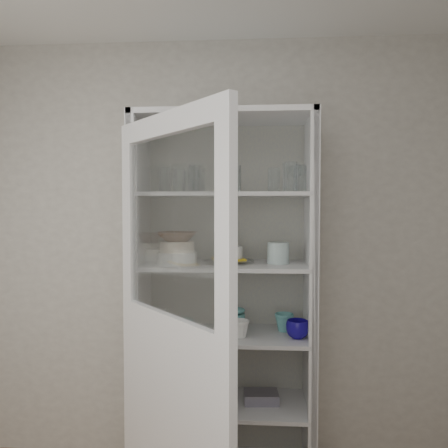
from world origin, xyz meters
The scene contains 35 objects.
wall_back centered at (0.00, 1.50, 1.30)m, with size 3.60×0.02×2.60m, color #AAA59B.
pantry_cabinet centered at (0.20, 1.34, 0.94)m, with size 1.00×0.45×2.10m.
cupboard_door centered at (0.00, 0.71, 0.87)m, with size 0.63×0.70×2.00m.
tumbler_0 centered at (-0.10, 1.12, 1.73)m, with size 0.06×0.06×0.13m, color silver.
tumbler_1 centered at (0.05, 1.14, 1.73)m, with size 0.07×0.07×0.13m, color silver.
tumbler_2 centered at (0.07, 1.16, 1.73)m, with size 0.06×0.06×0.13m, color silver.
tumbler_3 centered at (0.27, 1.12, 1.73)m, with size 0.07×0.07×0.14m, color silver.
tumbler_4 centered at (0.24, 1.14, 1.73)m, with size 0.07×0.07×0.14m, color silver.
tumbler_5 centered at (0.56, 1.12, 1.74)m, with size 0.08×0.08×0.16m, color silver.
tumbler_6 centered at (0.61, 1.13, 1.73)m, with size 0.07×0.07×0.14m, color silver.
tumbler_7 centered at (-0.06, 1.30, 1.73)m, with size 0.07×0.07×0.14m, color silver.
tumbler_8 centered at (0.04, 1.29, 1.74)m, with size 0.08×0.08×0.16m, color silver.
tumbler_9 centered at (0.00, 1.25, 1.72)m, with size 0.06×0.06×0.12m, color silver.
tumbler_10 centered at (0.21, 1.27, 1.73)m, with size 0.07×0.07×0.15m, color silver.
tumbler_11 centered at (0.48, 1.27, 1.73)m, with size 0.07×0.07×0.14m, color silver.
goblet_0 centered at (0.01, 1.36, 1.75)m, with size 0.08×0.08×0.17m, color silver, non-canonical shape.
goblet_1 centered at (0.17, 1.37, 1.74)m, with size 0.07×0.07×0.16m, color silver, non-canonical shape.
goblet_2 centered at (0.18, 1.36, 1.75)m, with size 0.08×0.08×0.17m, color silver, non-canonical shape.
goblet_3 centered at (0.61, 1.35, 1.75)m, with size 0.08×0.08×0.19m, color silver, non-canonical shape.
plate_stack_front centered at (-0.06, 1.21, 1.30)m, with size 0.22×0.22×0.07m, color white.
plate_stack_back centered at (-0.21, 1.39, 1.30)m, with size 0.19×0.19×0.07m, color white.
cream_bowl centered at (-0.06, 1.21, 1.36)m, with size 0.19×0.19×0.06m, color beige.
terracotta_bowl centered at (-0.06, 1.21, 1.42)m, with size 0.22×0.22×0.05m, color #492A19.
glass_platter centered at (0.23, 1.28, 1.27)m, with size 0.29×0.29×0.02m, color silver.
yellow_trivet centered at (0.23, 1.28, 1.28)m, with size 0.16×0.16×0.01m, color gold.
white_ramekin centered at (0.23, 1.28, 1.32)m, with size 0.16×0.16×0.07m, color white.
grey_bowl_stack centered at (0.51, 1.28, 1.32)m, with size 0.12×0.12×0.12m, color silver.
mug_blue centered at (0.61, 1.19, 0.91)m, with size 0.13×0.13×0.10m, color navy.
mug_teal centered at (0.55, 1.32, 0.91)m, with size 0.11×0.11×0.10m, color teal.
mug_white centered at (0.30, 1.19, 0.91)m, with size 0.10×0.10×0.10m, color white.
teal_jar centered at (0.27, 1.32, 0.92)m, with size 0.10×0.10×0.12m.
measuring_cups centered at (0.16, 1.17, 0.88)m, with size 0.09×0.09×0.04m, color silver.
white_canister centered at (-0.19, 1.31, 0.92)m, with size 0.10×0.10×0.12m, color white.
cream_dish centered at (-0.05, 1.26, 0.50)m, with size 0.22×0.22×0.07m, color beige.
tin_box centered at (0.41, 1.27, 0.49)m, with size 0.19×0.14×0.06m, color gray.
Camera 1 is at (0.38, -1.19, 1.59)m, focal length 35.00 mm.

